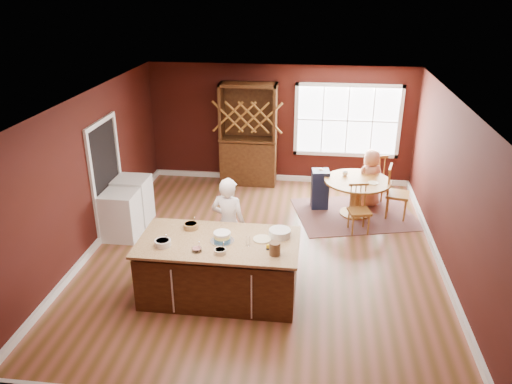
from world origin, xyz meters
TOP-DOWN VIEW (x-y plane):
  - room_shell at (0.00, 0.00)m, footprint 7.00×7.00m
  - window at (1.50, 3.47)m, footprint 2.36×0.10m
  - doorway at (-2.97, 0.60)m, footprint 0.08×1.26m
  - kitchen_island at (-0.51, -1.29)m, footprint 2.34×1.23m
  - dining_table at (1.68, 1.79)m, footprint 1.31×1.31m
  - baker at (-0.51, -0.49)m, footprint 0.65×0.50m
  - layer_cake at (-0.46, -1.29)m, footprint 0.35×0.35m
  - bowl_blue at (-1.27, -1.53)m, footprint 0.23×0.23m
  - bowl_yellow at (-1.00, -0.96)m, footprint 0.23×0.23m
  - bowl_pink at (-0.75, -1.62)m, footprint 0.14×0.14m
  - bowl_olive at (-0.42, -1.64)m, footprint 0.17×0.17m
  - drinking_glass at (-0.07, -1.37)m, footprint 0.07×0.07m
  - dinner_plate at (0.11, -1.18)m, footprint 0.27×0.27m
  - white_tub at (0.36, -1.04)m, footprint 0.32×0.32m
  - stoneware_crock at (0.33, -1.58)m, footprint 0.16×0.16m
  - toy_figurine at (0.22, -1.46)m, footprint 0.05×0.05m
  - rug at (1.68, 1.79)m, footprint 2.69×2.32m
  - chair_east at (2.48, 1.77)m, footprint 0.52×0.53m
  - chair_south at (1.69, 1.04)m, footprint 0.46×0.45m
  - chair_north at (2.06, 2.60)m, footprint 0.55×0.53m
  - seated_woman at (1.98, 2.27)m, footprint 0.71×0.62m
  - high_chair at (0.95, 2.05)m, footprint 0.38×0.38m
  - toddler at (0.93, 2.14)m, footprint 0.18×0.14m
  - table_plate at (1.97, 1.66)m, footprint 0.21×0.21m
  - table_cup at (1.44, 2.00)m, footprint 0.13×0.13m
  - hutch at (-0.70, 3.22)m, footprint 1.27×0.53m
  - washer at (-2.64, 0.28)m, footprint 0.61×0.59m
  - dryer at (-2.64, 0.92)m, footprint 0.63×0.61m

SIDE VIEW (x-z plane):
  - rug at x=1.68m, z-range 0.00..0.01m
  - high_chair at x=0.95m, z-range 0.00..0.86m
  - kitchen_island at x=-0.51m, z-range -0.02..0.90m
  - washer at x=-2.64m, z-range 0.00..0.89m
  - dryer at x=-2.64m, z-range 0.00..0.92m
  - chair_south at x=1.69m, z-range 0.00..0.93m
  - dining_table at x=1.68m, z-range 0.16..0.91m
  - chair_east at x=2.48m, z-range 0.00..1.08m
  - chair_north at x=2.06m, z-range 0.00..1.08m
  - seated_woman at x=1.98m, z-range 0.00..1.23m
  - table_plate at x=1.97m, z-range 0.75..0.77m
  - baker at x=-0.51m, z-range 0.00..1.59m
  - table_cup at x=1.44m, z-range 0.75..0.84m
  - toddler at x=0.93m, z-range 0.68..0.94m
  - dinner_plate at x=0.11m, z-range 0.92..0.94m
  - bowl_pink at x=-0.75m, z-range 0.92..0.97m
  - bowl_olive at x=-0.42m, z-range 0.92..0.99m
  - toy_figurine at x=0.22m, z-range 0.92..1.01m
  - bowl_yellow at x=-1.00m, z-range 0.92..1.01m
  - bowl_blue at x=-1.27m, z-range 0.92..1.01m
  - white_tub at x=0.36m, z-range 0.92..1.03m
  - drinking_glass at x=-0.07m, z-range 0.92..1.05m
  - layer_cake at x=-0.46m, z-range 0.92..1.06m
  - stoneware_crock at x=0.33m, z-range 0.92..1.11m
  - doorway at x=-2.97m, z-range -0.04..2.09m
  - hutch at x=-0.70m, z-range 0.00..2.33m
  - room_shell at x=0.00m, z-range -2.15..4.85m
  - window at x=1.50m, z-range 0.67..2.33m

